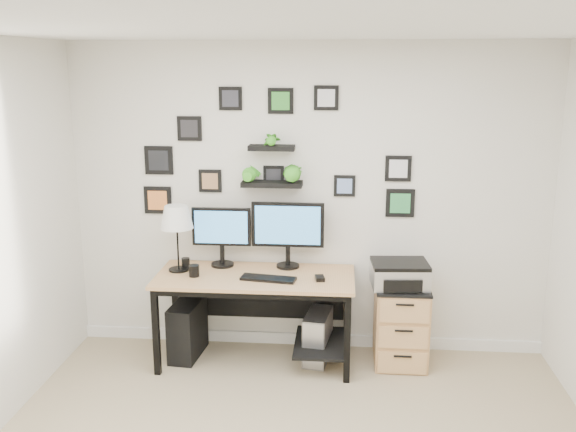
# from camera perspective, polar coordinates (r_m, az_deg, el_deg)

# --- Properties ---
(room) EXTENTS (4.00, 4.00, 4.00)m
(room) POSITION_cam_1_polar(r_m,az_deg,el_deg) (5.76, 1.76, -10.86)
(room) COLOR tan
(room) RESTS_ON ground
(desk) EXTENTS (1.60, 0.70, 0.75)m
(desk) POSITION_cam_1_polar(r_m,az_deg,el_deg) (5.28, -2.49, -6.44)
(desk) COLOR tan
(desk) RESTS_ON ground
(monitor_left) EXTENTS (0.49, 0.19, 0.50)m
(monitor_left) POSITION_cam_1_polar(r_m,az_deg,el_deg) (5.37, -5.93, -1.45)
(monitor_left) COLOR black
(monitor_left) RESTS_ON desk
(monitor_right) EXTENTS (0.60, 0.19, 0.56)m
(monitor_right) POSITION_cam_1_polar(r_m,az_deg,el_deg) (5.30, -0.02, -1.19)
(monitor_right) COLOR black
(monitor_right) RESTS_ON desk
(keyboard) EXTENTS (0.45, 0.20, 0.02)m
(keyboard) POSITION_cam_1_polar(r_m,az_deg,el_deg) (5.09, -1.76, -5.58)
(keyboard) COLOR black
(keyboard) RESTS_ON desk
(mouse) EXTENTS (0.09, 0.12, 0.03)m
(mouse) POSITION_cam_1_polar(r_m,az_deg,el_deg) (5.09, 2.84, -5.54)
(mouse) COLOR black
(mouse) RESTS_ON desk
(table_lamp) EXTENTS (0.27, 0.27, 0.55)m
(table_lamp) POSITION_cam_1_polar(r_m,az_deg,el_deg) (5.27, -9.87, -0.25)
(table_lamp) COLOR black
(table_lamp) RESTS_ON desk
(mug) EXTENTS (0.08, 0.08, 0.09)m
(mug) POSITION_cam_1_polar(r_m,az_deg,el_deg) (5.21, -8.35, -4.84)
(mug) COLOR black
(mug) RESTS_ON desk
(pen_cup) EXTENTS (0.07, 0.07, 0.09)m
(pen_cup) POSITION_cam_1_polar(r_m,az_deg,el_deg) (5.43, -9.09, -4.16)
(pen_cup) COLOR black
(pen_cup) RESTS_ON desk
(pc_tower_black) EXTENTS (0.25, 0.49, 0.47)m
(pc_tower_black) POSITION_cam_1_polar(r_m,az_deg,el_deg) (5.55, -8.91, -9.90)
(pc_tower_black) COLOR black
(pc_tower_black) RESTS_ON ground
(pc_tower_grey) EXTENTS (0.24, 0.44, 0.41)m
(pc_tower_grey) POSITION_cam_1_polar(r_m,az_deg,el_deg) (5.42, 2.66, -10.66)
(pc_tower_grey) COLOR gray
(pc_tower_grey) RESTS_ON ground
(file_cabinet) EXTENTS (0.43, 0.53, 0.67)m
(file_cabinet) POSITION_cam_1_polar(r_m,az_deg,el_deg) (5.42, 9.98, -9.39)
(file_cabinet) COLOR tan
(file_cabinet) RESTS_ON ground
(printer) EXTENTS (0.47, 0.39, 0.20)m
(printer) POSITION_cam_1_polar(r_m,az_deg,el_deg) (5.23, 9.89, -5.12)
(printer) COLOR silver
(printer) RESTS_ON file_cabinet
(wall_decor) EXTENTS (2.28, 0.18, 1.08)m
(wall_decor) POSITION_cam_1_polar(r_m,az_deg,el_deg) (5.27, -1.54, 5.00)
(wall_decor) COLOR black
(wall_decor) RESTS_ON ground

